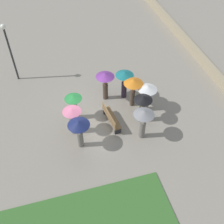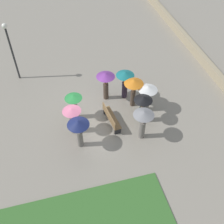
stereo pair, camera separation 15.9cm
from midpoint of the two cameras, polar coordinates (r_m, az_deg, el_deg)
The scene contains 12 objects.
ground_plane at distance 16.50m, azimuth -4.29°, elevation -1.07°, with size 90.00×90.00×0.00m, color gray.
park_bench at distance 15.79m, azimuth 0.03°, elevation -1.12°, with size 1.92×0.65×0.90m.
lamp_post at distance 18.73m, azimuth -19.79°, elevation 12.80°, with size 0.32×0.32×4.00m.
crowd_person_green at distance 15.76m, azimuth -7.45°, elevation 1.94°, with size 0.98×0.98×1.71m.
crowd_person_navy at distance 14.09m, azimuth -6.49°, elevation -2.97°, with size 1.13×1.13×1.89m.
crowd_person_pink at distance 15.01m, azimuth -7.74°, elevation -0.88°, with size 1.01×1.01×1.77m.
crowd_person_grey at distance 14.48m, azimuth 6.71°, elevation -1.23°, with size 1.10×1.10×1.96m.
crowd_person_black at distance 15.42m, azimuth 6.58°, elevation 1.72°, with size 1.02×1.02×1.87m.
crowd_person_orange at distance 16.24m, azimuth 4.71°, elevation 5.37°, with size 1.14×1.14×1.94m.
crowd_person_white at distance 16.11m, azimuth 7.51°, elevation 3.89°, with size 1.11×1.11×1.83m.
crowd_person_purple at distance 16.71m, azimuth -1.02°, elevation 6.56°, with size 1.11×1.11×1.93m.
crowd_person_teal at distance 16.86m, azimuth 2.93°, elevation 6.72°, with size 1.09×1.09×1.91m.
Camera 2 is at (-11.26, 1.64, 11.96)m, focal length 45.00 mm.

